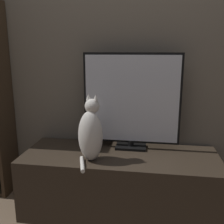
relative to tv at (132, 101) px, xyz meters
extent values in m
cube|color=#756B5B|center=(-0.07, 0.17, 0.43)|extent=(4.80, 0.05, 2.60)
cube|color=#33281E|center=(-0.07, -0.15, -0.63)|extent=(1.49, 0.56, 0.48)
cube|color=black|center=(0.00, 0.00, -0.38)|extent=(0.24, 0.15, 0.02)
cylinder|color=black|center=(0.00, 0.00, -0.35)|extent=(0.04, 0.04, 0.05)
cube|color=black|center=(0.00, 0.00, 0.02)|extent=(0.76, 0.02, 0.71)
cube|color=white|center=(0.00, -0.01, 0.02)|extent=(0.73, 0.01, 0.68)
ellipsoid|color=silver|center=(-0.27, -0.28, -0.21)|extent=(0.22, 0.21, 0.37)
ellipsoid|color=black|center=(-0.25, -0.23, -0.22)|extent=(0.11, 0.08, 0.20)
sphere|color=silver|center=(-0.26, -0.25, 0.01)|extent=(0.13, 0.13, 0.11)
cone|color=silver|center=(-0.29, -0.25, 0.07)|extent=(0.04, 0.04, 0.04)
cone|color=silver|center=(-0.23, -0.26, 0.07)|extent=(0.04, 0.04, 0.04)
cylinder|color=silver|center=(-0.30, -0.39, -0.37)|extent=(0.09, 0.22, 0.03)
cube|color=#3D2D1E|center=(-1.09, 0.00, -0.04)|extent=(0.03, 0.28, 1.65)
camera|label=1|loc=(0.15, -2.01, 0.40)|focal=42.00mm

